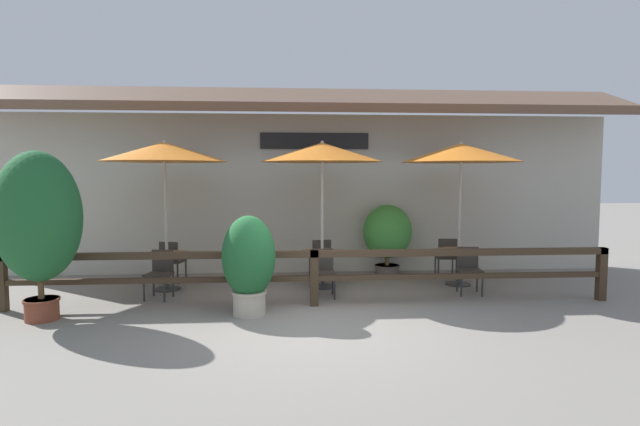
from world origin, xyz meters
The scene contains 18 objects.
ground_plane centered at (0.00, 0.00, 0.00)m, with size 60.00×60.00×0.00m, color gray.
building_facade centered at (0.00, 4.10, 2.16)m, with size 14.28×1.49×4.23m.
patio_railing centered at (0.00, 1.05, 0.70)m, with size 10.40×0.14×0.95m.
patio_umbrella_near centered at (-2.78, 2.41, 2.67)m, with size 2.38×2.38×2.90m.
dining_table_near centered at (-2.78, 2.41, 0.57)m, with size 0.92×0.92×0.72m.
chair_near_streetside centered at (-2.76, 1.75, 0.49)m, with size 0.49×0.49×0.87m.
chair_near_wallside centered at (-2.85, 3.07, 0.49)m, with size 0.51×0.51×0.87m.
patio_umbrella_middle centered at (0.24, 2.42, 2.67)m, with size 2.38×2.38×2.90m.
dining_table_middle centered at (0.24, 2.42, 0.57)m, with size 0.92×0.92×0.72m.
chair_middle_streetside centered at (0.20, 1.67, 0.49)m, with size 0.42×0.42×0.87m.
chair_middle_wallside centered at (0.26, 3.17, 0.49)m, with size 0.47×0.47×0.87m.
patio_umbrella_far centered at (3.02, 2.45, 2.67)m, with size 2.38×2.38×2.90m.
dining_table_far centered at (3.02, 2.45, 0.57)m, with size 0.92×0.92×0.72m.
chair_far_streetside centered at (2.97, 1.73, 0.49)m, with size 0.47×0.47×0.87m.
chair_far_wallside centered at (3.01, 3.17, 0.49)m, with size 0.47×0.47×0.87m.
potted_plant_tall_tropical centered at (-4.25, 0.49, 1.56)m, with size 1.27×1.14×2.61m.
potted_plant_broad_leaf centered at (-1.07, 0.56, 0.86)m, with size 0.85×0.77×1.60m.
potted_plant_small_flowering centered at (1.78, 3.55, 0.93)m, with size 1.09×0.98×1.57m.
Camera 1 is at (-0.49, -7.34, 2.25)m, focal length 28.00 mm.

